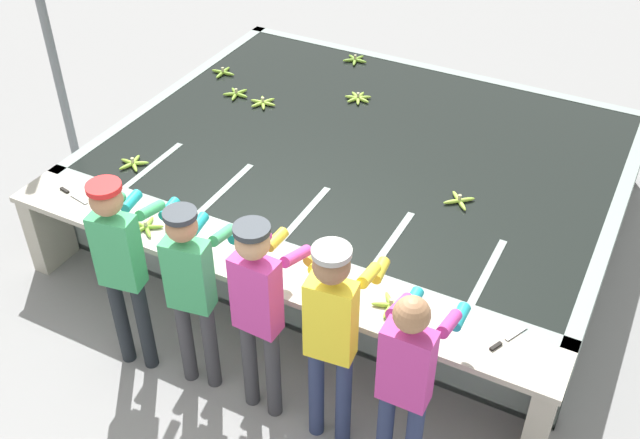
{
  "coord_description": "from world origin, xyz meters",
  "views": [
    {
      "loc": [
        2.37,
        -3.31,
        4.53
      ],
      "look_at": [
        0.0,
        1.23,
        0.58
      ],
      "focal_mm": 42.0,
      "sensor_mm": 36.0,
      "label": 1
    }
  ],
  "objects_px": {
    "worker_0": "(122,258)",
    "banana_bunch_floating_0": "(459,201)",
    "banana_bunch_ledge_0": "(146,227)",
    "banana_bunch_floating_2": "(133,163)",
    "worker_2": "(260,302)",
    "knife_1": "(503,341)",
    "knife_0": "(70,193)",
    "banana_bunch_floating_6": "(355,60)",
    "banana_bunch_floating_4": "(358,98)",
    "banana_bunch_floating_5": "(223,72)",
    "worker_4": "(407,375)",
    "support_post_left": "(46,27)",
    "banana_bunch_ledge_1": "(391,305)",
    "banana_bunch_floating_3": "(236,94)",
    "worker_3": "(332,327)",
    "banana_bunch_floating_1": "(263,103)",
    "worker_1": "(192,282)"
  },
  "relations": [
    {
      "from": "worker_2",
      "to": "banana_bunch_floating_2",
      "type": "relative_size",
      "value": 6.16
    },
    {
      "from": "worker_2",
      "to": "banana_bunch_floating_2",
      "type": "xyz_separation_m",
      "value": [
        -2.05,
        1.17,
        -0.2
      ]
    },
    {
      "from": "banana_bunch_floating_6",
      "to": "knife_1",
      "type": "xyz_separation_m",
      "value": [
        2.71,
        -3.39,
        -0.01
      ]
    },
    {
      "from": "banana_bunch_floating_1",
      "to": "banana_bunch_floating_2",
      "type": "relative_size",
      "value": 1.02
    },
    {
      "from": "banana_bunch_ledge_0",
      "to": "worker_3",
      "type": "bearing_deg",
      "value": -14.28
    },
    {
      "from": "worker_2",
      "to": "worker_3",
      "type": "distance_m",
      "value": 0.55
    },
    {
      "from": "worker_0",
      "to": "banana_bunch_ledge_1",
      "type": "bearing_deg",
      "value": 19.39
    },
    {
      "from": "worker_0",
      "to": "banana_bunch_floating_0",
      "type": "bearing_deg",
      "value": 48.27
    },
    {
      "from": "banana_bunch_floating_6",
      "to": "banana_bunch_ledge_0",
      "type": "relative_size",
      "value": 1.0
    },
    {
      "from": "worker_3",
      "to": "banana_bunch_floating_2",
      "type": "height_order",
      "value": "worker_3"
    },
    {
      "from": "worker_4",
      "to": "banana_bunch_floating_2",
      "type": "xyz_separation_m",
      "value": [
        -3.14,
        1.25,
        -0.14
      ]
    },
    {
      "from": "worker_2",
      "to": "knife_1",
      "type": "distance_m",
      "value": 1.65
    },
    {
      "from": "banana_bunch_floating_0",
      "to": "knife_0",
      "type": "relative_size",
      "value": 0.68
    },
    {
      "from": "worker_1",
      "to": "support_post_left",
      "type": "distance_m",
      "value": 3.51
    },
    {
      "from": "worker_0",
      "to": "worker_2",
      "type": "height_order",
      "value": "worker_0"
    },
    {
      "from": "worker_3",
      "to": "banana_bunch_floating_0",
      "type": "distance_m",
      "value": 2.01
    },
    {
      "from": "banana_bunch_floating_2",
      "to": "banana_bunch_ledge_0",
      "type": "distance_m",
      "value": 0.97
    },
    {
      "from": "worker_0",
      "to": "banana_bunch_ledge_0",
      "type": "xyz_separation_m",
      "value": [
        -0.25,
        0.56,
        -0.2
      ]
    },
    {
      "from": "banana_bunch_floating_4",
      "to": "banana_bunch_ledge_1",
      "type": "relative_size",
      "value": 1.01
    },
    {
      "from": "worker_4",
      "to": "banana_bunch_floating_5",
      "type": "bearing_deg",
      "value": 137.56
    },
    {
      "from": "banana_bunch_floating_1",
      "to": "banana_bunch_ledge_0",
      "type": "bearing_deg",
      "value": -83.97
    },
    {
      "from": "worker_1",
      "to": "knife_1",
      "type": "xyz_separation_m",
      "value": [
        2.08,
        0.61,
        -0.15
      ]
    },
    {
      "from": "banana_bunch_ledge_0",
      "to": "banana_bunch_floating_2",
      "type": "bearing_deg",
      "value": 134.84
    },
    {
      "from": "worker_2",
      "to": "worker_0",
      "type": "bearing_deg",
      "value": -176.18
    },
    {
      "from": "worker_0",
      "to": "banana_bunch_ledge_0",
      "type": "relative_size",
      "value": 6.17
    },
    {
      "from": "worker_0",
      "to": "banana_bunch_floating_6",
      "type": "distance_m",
      "value": 4.08
    },
    {
      "from": "worker_3",
      "to": "banana_bunch_ledge_0",
      "type": "height_order",
      "value": "worker_3"
    },
    {
      "from": "banana_bunch_floating_1",
      "to": "banana_bunch_floating_5",
      "type": "distance_m",
      "value": 0.82
    },
    {
      "from": "banana_bunch_floating_3",
      "to": "knife_0",
      "type": "height_order",
      "value": "banana_bunch_floating_3"
    },
    {
      "from": "banana_bunch_floating_1",
      "to": "worker_2",
      "type": "bearing_deg",
      "value": -59.22
    },
    {
      "from": "banana_bunch_floating_4",
      "to": "banana_bunch_floating_5",
      "type": "distance_m",
      "value": 1.55
    },
    {
      "from": "banana_bunch_floating_2",
      "to": "banana_bunch_floating_3",
      "type": "relative_size",
      "value": 1.0
    },
    {
      "from": "banana_bunch_floating_3",
      "to": "banana_bunch_ledge_0",
      "type": "bearing_deg",
      "value": -75.55
    },
    {
      "from": "knife_1",
      "to": "banana_bunch_floating_6",
      "type": "bearing_deg",
      "value": 128.6
    },
    {
      "from": "worker_0",
      "to": "knife_0",
      "type": "relative_size",
      "value": 4.9
    },
    {
      "from": "worker_1",
      "to": "worker_2",
      "type": "height_order",
      "value": "worker_2"
    },
    {
      "from": "banana_bunch_floating_2",
      "to": "knife_1",
      "type": "xyz_separation_m",
      "value": [
        3.56,
        -0.56,
        -0.01
      ]
    },
    {
      "from": "banana_bunch_floating_1",
      "to": "support_post_left",
      "type": "xyz_separation_m",
      "value": [
        -1.9,
        -0.84,
        0.76
      ]
    },
    {
      "from": "worker_0",
      "to": "banana_bunch_floating_6",
      "type": "height_order",
      "value": "worker_0"
    },
    {
      "from": "banana_bunch_floating_3",
      "to": "knife_1",
      "type": "distance_m",
      "value": 4.04
    },
    {
      "from": "worker_3",
      "to": "banana_bunch_floating_1",
      "type": "height_order",
      "value": "worker_3"
    },
    {
      "from": "worker_2",
      "to": "banana_bunch_floating_2",
      "type": "bearing_deg",
      "value": 150.17
    },
    {
      "from": "banana_bunch_floating_3",
      "to": "banana_bunch_floating_5",
      "type": "bearing_deg",
      "value": 138.7
    },
    {
      "from": "banana_bunch_floating_0",
      "to": "banana_bunch_floating_3",
      "type": "relative_size",
      "value": 0.85
    },
    {
      "from": "worker_2",
      "to": "banana_bunch_floating_4",
      "type": "distance_m",
      "value": 3.31
    },
    {
      "from": "worker_0",
      "to": "banana_bunch_floating_5",
      "type": "xyz_separation_m",
      "value": [
        -1.22,
        3.12,
        -0.2
      ]
    },
    {
      "from": "worker_1",
      "to": "knife_1",
      "type": "relative_size",
      "value": 4.95
    },
    {
      "from": "banana_bunch_floating_0",
      "to": "banana_bunch_floating_4",
      "type": "xyz_separation_m",
      "value": [
        -1.51,
        1.22,
        -0.0
      ]
    },
    {
      "from": "worker_4",
      "to": "support_post_left",
      "type": "distance_m",
      "value": 5.01
    },
    {
      "from": "banana_bunch_floating_2",
      "to": "banana_bunch_floating_6",
      "type": "xyz_separation_m",
      "value": [
        0.86,
        2.82,
        0.0
      ]
    }
  ]
}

